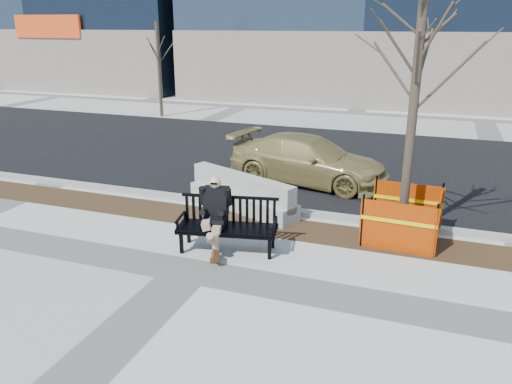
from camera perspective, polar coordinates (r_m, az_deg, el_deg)
ground at (r=9.78m, az=-7.52°, el=-8.73°), size 120.00×120.00×0.00m
mulch_strip at (r=11.93m, az=-1.83°, el=-3.37°), size 40.00×1.20×0.02m
asphalt_street at (r=17.55m, az=5.67°, el=3.77°), size 60.00×10.40×0.01m
curb at (r=12.73m, az=-0.26°, el=-1.64°), size 60.00×0.25×0.12m
bench at (r=10.51m, az=-3.19°, el=-6.55°), size 2.17×1.13×1.10m
seated_man at (r=10.62m, az=-4.56°, el=-6.33°), size 0.84×1.18×1.50m
tree_fence at (r=11.46m, az=15.91°, el=-5.08°), size 2.42×2.42×5.73m
sedan at (r=14.95m, az=5.83°, el=1.11°), size 4.93×2.70×1.35m
jersey_barrier_left at (r=12.72m, az=-1.56°, el=-1.96°), size 3.20×1.87×0.92m
far_tree_left at (r=26.04m, az=-10.54°, el=8.39°), size 2.39×2.39×4.87m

